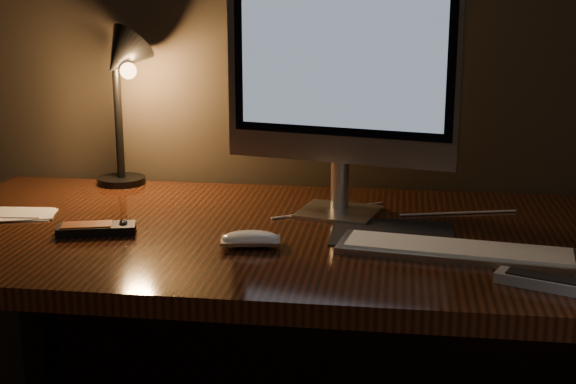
# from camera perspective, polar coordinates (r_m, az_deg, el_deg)

# --- Properties ---
(desk) EXTENTS (1.60, 0.75, 0.75)m
(desk) POSITION_cam_1_polar(r_m,az_deg,el_deg) (1.71, 1.49, -6.26)
(desk) COLOR #36190C
(desk) RESTS_ON ground
(monitor) EXTENTS (0.49, 0.18, 0.52)m
(monitor) POSITION_cam_1_polar(r_m,az_deg,el_deg) (1.67, 3.76, 8.66)
(monitor) COLOR silver
(monitor) RESTS_ON desk
(keyboard) EXTENTS (0.45, 0.18, 0.02)m
(keyboard) POSITION_cam_1_polar(r_m,az_deg,el_deg) (1.49, 11.94, -4.08)
(keyboard) COLOR silver
(keyboard) RESTS_ON desk
(mousepad) EXTENTS (0.24, 0.19, 0.00)m
(mousepad) POSITION_cam_1_polar(r_m,az_deg,el_deg) (1.60, 7.44, -2.92)
(mousepad) COLOR black
(mousepad) RESTS_ON desk
(mouse) EXTENTS (0.12, 0.07, 0.02)m
(mouse) POSITION_cam_1_polar(r_m,az_deg,el_deg) (1.51, -2.67, -3.51)
(mouse) COLOR white
(mouse) RESTS_ON desk
(media_remote) EXTENTS (0.16, 0.09, 0.03)m
(media_remote) POSITION_cam_1_polar(r_m,az_deg,el_deg) (1.63, -13.46, -2.55)
(media_remote) COLOR black
(media_remote) RESTS_ON desk
(tv_remote) EXTENTS (0.18, 0.11, 0.02)m
(tv_remote) POSITION_cam_1_polar(r_m,az_deg,el_deg) (1.37, 18.15, -6.15)
(tv_remote) COLOR #939598
(tv_remote) RESTS_ON desk
(papers) EXTENTS (0.15, 0.12, 0.01)m
(papers) POSITION_cam_1_polar(r_m,az_deg,el_deg) (1.80, -18.47, -1.52)
(papers) COLOR white
(papers) RESTS_ON desk
(desk_lamp) EXTENTS (0.19, 0.21, 0.39)m
(desk_lamp) POSITION_cam_1_polar(r_m,az_deg,el_deg) (1.94, -11.74, 7.91)
(desk_lamp) COLOR black
(desk_lamp) RESTS_ON desk
(cable) EXTENTS (0.49, 0.22, 0.00)m
(cable) POSITION_cam_1_polar(r_m,az_deg,el_deg) (1.74, 7.47, -1.49)
(cable) COLOR white
(cable) RESTS_ON desk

